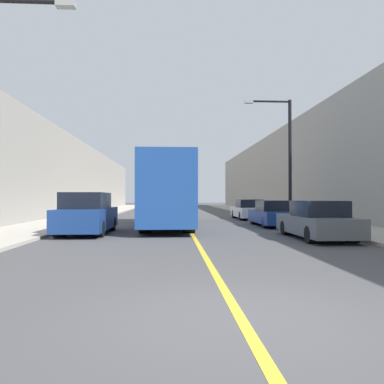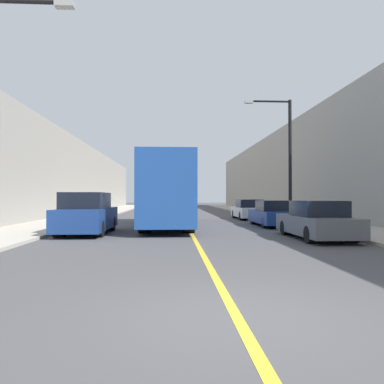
% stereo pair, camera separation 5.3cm
% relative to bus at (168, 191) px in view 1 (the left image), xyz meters
% --- Properties ---
extents(ground_plane, '(200.00, 200.00, 0.00)m').
position_rel_bus_xyz_m(ground_plane, '(1.11, -15.25, -1.94)').
color(ground_plane, '#474749').
extents(sidewalk_left, '(3.57, 72.00, 0.12)m').
position_rel_bus_xyz_m(sidewalk_left, '(-6.60, 14.75, -1.88)').
color(sidewalk_left, '#B2AA9E').
rests_on(sidewalk_left, ground).
extents(sidewalk_right, '(3.57, 72.00, 0.12)m').
position_rel_bus_xyz_m(sidewalk_right, '(8.82, 14.75, -1.88)').
color(sidewalk_right, '#B2AA9E').
rests_on(sidewalk_right, ground).
extents(building_row_left, '(4.00, 72.00, 7.02)m').
position_rel_bus_xyz_m(building_row_left, '(-10.38, 14.75, 1.57)').
color(building_row_left, gray).
rests_on(building_row_left, ground).
extents(building_row_right, '(4.00, 72.00, 8.24)m').
position_rel_bus_xyz_m(building_row_right, '(12.60, 14.75, 2.18)').
color(building_row_right, gray).
rests_on(building_row_right, ground).
extents(road_center_line, '(0.16, 72.00, 0.01)m').
position_rel_bus_xyz_m(road_center_line, '(1.11, 14.75, -1.93)').
color(road_center_line, gold).
rests_on(road_center_line, ground).
extents(bus, '(2.51, 10.87, 3.62)m').
position_rel_bus_xyz_m(bus, '(0.00, 0.00, 0.00)').
color(bus, '#1E4793').
rests_on(bus, ground).
extents(parked_suv_left, '(1.96, 4.92, 1.82)m').
position_rel_bus_xyz_m(parked_suv_left, '(-3.52, -3.53, -1.09)').
color(parked_suv_left, navy).
rests_on(parked_suv_left, ground).
extents(car_right_near, '(1.83, 4.67, 1.49)m').
position_rel_bus_xyz_m(car_right_near, '(5.85, -6.05, -1.26)').
color(car_right_near, '#51565B').
rests_on(car_right_near, ground).
extents(car_right_mid, '(1.79, 4.55, 1.44)m').
position_rel_bus_xyz_m(car_right_mid, '(5.84, 0.25, -1.28)').
color(car_right_mid, navy).
rests_on(car_right_mid, ground).
extents(car_right_far, '(1.86, 4.79, 1.45)m').
position_rel_bus_xyz_m(car_right_far, '(5.86, 6.86, -1.28)').
color(car_right_far, silver).
rests_on(car_right_far, ground).
extents(street_lamp_right, '(2.85, 0.24, 7.36)m').
position_rel_bus_xyz_m(street_lamp_right, '(7.07, 1.80, 2.42)').
color(street_lamp_right, black).
rests_on(street_lamp_right, sidewalk_right).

